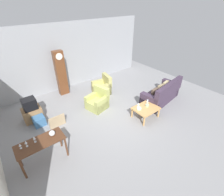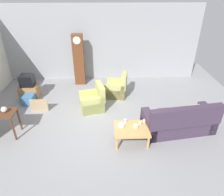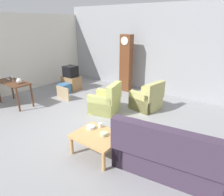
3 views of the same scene
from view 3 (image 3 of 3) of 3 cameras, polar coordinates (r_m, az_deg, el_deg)
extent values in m
plane|color=gray|center=(5.37, -5.12, -8.04)|extent=(10.40, 10.40, 0.00)
cube|color=#9EA0A5|center=(7.81, 12.74, 13.18)|extent=(8.40, 0.16, 3.20)
cube|color=silver|center=(8.40, -25.91, 11.05)|extent=(0.12, 6.40, 2.88)
cube|color=#423347|center=(3.98, 17.01, -16.77)|extent=(2.20, 1.13, 0.44)
cube|color=#423347|center=(3.39, 16.62, -13.25)|extent=(2.11, 0.50, 0.60)
cube|color=#423347|center=(4.12, 4.24, -12.30)|extent=(0.36, 0.87, 0.68)
cube|color=#C6B284|center=(3.78, 25.12, -12.89)|extent=(0.38, 0.19, 0.36)
cube|color=#9E8966|center=(3.80, 17.83, -11.54)|extent=(0.37, 0.15, 0.36)
cube|color=brown|center=(3.89, 10.81, -10.05)|extent=(0.37, 0.15, 0.36)
cube|color=#B7BC66|center=(6.10, -2.20, -2.15)|extent=(0.92, 0.92, 0.40)
cube|color=#B7BC66|center=(5.81, 0.60, 1.53)|extent=(0.35, 0.78, 0.52)
cube|color=#B7BC66|center=(6.32, -1.05, -0.33)|extent=(0.78, 0.33, 0.60)
cube|color=#B7BC66|center=(5.81, -3.47, -2.32)|extent=(0.78, 0.33, 0.60)
cube|color=tan|center=(6.40, 9.49, -1.30)|extent=(0.88, 0.88, 0.40)
cube|color=tan|center=(6.07, 12.12, 1.89)|extent=(0.31, 0.78, 0.52)
cube|color=tan|center=(6.59, 11.15, 0.19)|extent=(0.78, 0.29, 0.60)
cube|color=tan|center=(6.14, 7.82, -1.17)|extent=(0.78, 0.29, 0.60)
cube|color=tan|center=(4.15, -4.21, -10.69)|extent=(0.96, 0.76, 0.05)
cylinder|color=tan|center=(4.34, -11.37, -13.08)|extent=(0.07, 0.07, 0.40)
cylinder|color=tan|center=(3.85, -2.39, -17.58)|extent=(0.07, 0.07, 0.40)
cylinder|color=tan|center=(4.72, -5.51, -9.70)|extent=(0.07, 0.07, 0.40)
cylinder|color=tan|center=(4.27, 3.22, -13.21)|extent=(0.07, 0.07, 0.40)
cube|color=#56331E|center=(7.18, -26.39, 4.02)|extent=(1.30, 0.56, 0.04)
cylinder|color=#56331E|center=(6.68, -25.15, -0.52)|extent=(0.06, 0.06, 0.75)
cylinder|color=#56331E|center=(7.91, -26.51, 2.43)|extent=(0.06, 0.06, 0.75)
cylinder|color=#56331E|center=(6.89, -21.79, 0.62)|extent=(0.06, 0.06, 0.75)
cube|color=brown|center=(7.82, 4.05, 9.74)|extent=(0.44, 0.28, 2.15)
cylinder|color=silver|center=(7.57, 3.57, 15.92)|extent=(0.30, 0.02, 0.30)
cube|color=#997047|center=(8.27, -11.47, 4.23)|extent=(0.68, 0.52, 0.53)
cube|color=black|center=(8.15, -11.71, 7.44)|extent=(0.48, 0.44, 0.42)
cube|color=tan|center=(7.25, -13.81, 1.31)|extent=(0.60, 0.05, 0.46)
cube|color=teal|center=(7.94, -13.46, 2.71)|extent=(0.41, 0.38, 0.36)
sphere|color=silver|center=(6.85, -24.90, 4.44)|extent=(0.17, 0.17, 0.17)
cylinder|color=white|center=(4.38, -3.35, -7.73)|extent=(0.09, 0.09, 0.10)
cylinder|color=silver|center=(4.10, 2.66, -10.02)|extent=(0.07, 0.07, 0.08)
cylinder|color=beige|center=(4.09, 0.16, -10.11)|extent=(0.09, 0.09, 0.08)
cylinder|color=white|center=(4.36, -6.06, -8.25)|extent=(0.19, 0.19, 0.06)
cylinder|color=#B2C69E|center=(4.09, -2.33, -10.23)|extent=(0.15, 0.15, 0.07)
cylinder|color=silver|center=(7.61, -27.64, 4.89)|extent=(0.06, 0.06, 0.02)
cylinder|color=silver|center=(7.60, -27.70, 5.24)|extent=(0.01, 0.01, 0.08)
cone|color=silver|center=(7.58, -27.80, 5.80)|extent=(0.07, 0.07, 0.08)
cylinder|color=silver|center=(7.47, -27.30, 4.70)|extent=(0.06, 0.06, 0.02)
cylinder|color=silver|center=(7.46, -27.37, 5.11)|extent=(0.01, 0.01, 0.09)
cone|color=silver|center=(7.44, -27.49, 5.79)|extent=(0.07, 0.07, 0.09)
cylinder|color=silver|center=(7.29, -26.35, 4.50)|extent=(0.06, 0.06, 0.02)
cylinder|color=silver|center=(7.28, -26.41, 4.91)|extent=(0.01, 0.01, 0.09)
cone|color=silver|center=(7.26, -26.53, 5.59)|extent=(0.07, 0.07, 0.09)
camera|label=1|loc=(6.84, -65.41, 23.39)|focal=26.25mm
camera|label=2|loc=(3.82, -92.67, 22.30)|focal=33.00mm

